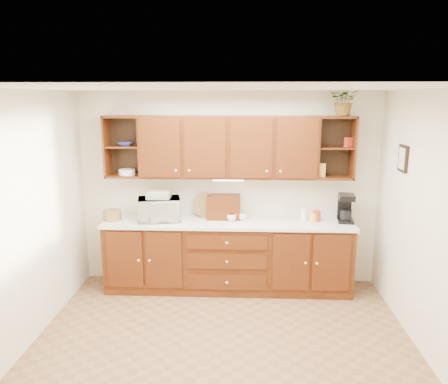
# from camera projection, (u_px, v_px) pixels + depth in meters

# --- Properties ---
(floor) EXTENTS (4.00, 4.00, 0.00)m
(floor) POSITION_uv_depth(u_px,v_px,m) (223.00, 348.00, 4.48)
(floor) COLOR brown
(floor) RESTS_ON ground
(ceiling) EXTENTS (4.00, 4.00, 0.00)m
(ceiling) POSITION_uv_depth(u_px,v_px,m) (222.00, 88.00, 3.92)
(ceiling) COLOR white
(ceiling) RESTS_ON back_wall
(back_wall) EXTENTS (4.00, 0.00, 4.00)m
(back_wall) POSITION_uv_depth(u_px,v_px,m) (229.00, 189.00, 5.91)
(back_wall) COLOR beige
(back_wall) RESTS_ON floor
(left_wall) EXTENTS (0.00, 3.50, 3.50)m
(left_wall) POSITION_uv_depth(u_px,v_px,m) (20.00, 224.00, 4.29)
(left_wall) COLOR beige
(left_wall) RESTS_ON floor
(right_wall) EXTENTS (0.00, 3.50, 3.50)m
(right_wall) POSITION_uv_depth(u_px,v_px,m) (434.00, 230.00, 4.11)
(right_wall) COLOR beige
(right_wall) RESTS_ON floor
(base_cabinets) EXTENTS (3.20, 0.60, 0.90)m
(base_cabinets) POSITION_uv_depth(u_px,v_px,m) (228.00, 256.00, 5.80)
(base_cabinets) COLOR #341105
(base_cabinets) RESTS_ON floor
(countertop) EXTENTS (3.24, 0.64, 0.04)m
(countertop) POSITION_uv_depth(u_px,v_px,m) (228.00, 223.00, 5.69)
(countertop) COLOR silver
(countertop) RESTS_ON base_cabinets
(upper_cabinets) EXTENTS (3.20, 0.33, 0.80)m
(upper_cabinets) POSITION_uv_depth(u_px,v_px,m) (229.00, 147.00, 5.62)
(upper_cabinets) COLOR #341105
(upper_cabinets) RESTS_ON back_wall
(undercabinet_light) EXTENTS (0.40, 0.05, 0.02)m
(undercabinet_light) POSITION_uv_depth(u_px,v_px,m) (228.00, 180.00, 5.66)
(undercabinet_light) COLOR white
(undercabinet_light) RESTS_ON upper_cabinets
(framed_picture) EXTENTS (0.03, 0.24, 0.30)m
(framed_picture) POSITION_uv_depth(u_px,v_px,m) (403.00, 158.00, 4.87)
(framed_picture) COLOR black
(framed_picture) RESTS_ON right_wall
(wicker_basket) EXTENTS (0.26, 0.26, 0.13)m
(wicker_basket) POSITION_uv_depth(u_px,v_px,m) (112.00, 215.00, 5.73)
(wicker_basket) COLOR olive
(wicker_basket) RESTS_ON countertop
(microwave) EXTENTS (0.60, 0.47, 0.30)m
(microwave) POSITION_uv_depth(u_px,v_px,m) (159.00, 209.00, 5.69)
(microwave) COLOR beige
(microwave) RESTS_ON countertop
(towel_stack) EXTENTS (0.30, 0.22, 0.09)m
(towel_stack) POSITION_uv_depth(u_px,v_px,m) (159.00, 195.00, 5.64)
(towel_stack) COLOR #DEC368
(towel_stack) RESTS_ON microwave
(wine_bottle) EXTENTS (0.08, 0.08, 0.28)m
(wine_bottle) POSITION_uv_depth(u_px,v_px,m) (211.00, 209.00, 5.73)
(wine_bottle) COLOR black
(wine_bottle) RESTS_ON countertop
(woven_tray) EXTENTS (0.34, 0.14, 0.33)m
(woven_tray) POSITION_uv_depth(u_px,v_px,m) (205.00, 216.00, 5.88)
(woven_tray) COLOR olive
(woven_tray) RESTS_ON countertop
(bread_box) EXTENTS (0.44, 0.28, 0.31)m
(bread_box) POSITION_uv_depth(u_px,v_px,m) (224.00, 207.00, 5.79)
(bread_box) COLOR #341105
(bread_box) RESTS_ON countertop
(mug_tree) EXTENTS (0.27, 0.28, 0.32)m
(mug_tree) POSITION_uv_depth(u_px,v_px,m) (236.00, 216.00, 5.74)
(mug_tree) COLOR #341105
(mug_tree) RESTS_ON countertop
(canister_red) EXTENTS (0.12, 0.12, 0.14)m
(canister_red) POSITION_uv_depth(u_px,v_px,m) (317.00, 216.00, 5.67)
(canister_red) COLOR #B02C19
(canister_red) RESTS_ON countertop
(canister_white) EXTENTS (0.08, 0.08, 0.16)m
(canister_white) POSITION_uv_depth(u_px,v_px,m) (304.00, 215.00, 5.68)
(canister_white) COLOR white
(canister_white) RESTS_ON countertop
(canister_yellow) EXTENTS (0.10, 0.10, 0.11)m
(canister_yellow) POSITION_uv_depth(u_px,v_px,m) (313.00, 217.00, 5.65)
(canister_yellow) COLOR gold
(canister_yellow) RESTS_ON countertop
(coffee_maker) EXTENTS (0.22, 0.27, 0.36)m
(coffee_maker) POSITION_uv_depth(u_px,v_px,m) (346.00, 208.00, 5.63)
(coffee_maker) COLOR black
(coffee_maker) RESTS_ON countertop
(bowl_stack) EXTENTS (0.20, 0.20, 0.05)m
(bowl_stack) POSITION_uv_depth(u_px,v_px,m) (125.00, 144.00, 5.64)
(bowl_stack) COLOR navy
(bowl_stack) RESTS_ON upper_cabinets
(plate_stack) EXTENTS (0.28, 0.28, 0.07)m
(plate_stack) POSITION_uv_depth(u_px,v_px,m) (127.00, 172.00, 5.74)
(plate_stack) COLOR white
(plate_stack) RESTS_ON upper_cabinets
(pantry_box_yellow) EXTENTS (0.11, 0.09, 0.17)m
(pantry_box_yellow) POSITION_uv_depth(u_px,v_px,m) (322.00, 170.00, 5.59)
(pantry_box_yellow) COLOR gold
(pantry_box_yellow) RESTS_ON upper_cabinets
(pantry_box_red) EXTENTS (0.10, 0.10, 0.12)m
(pantry_box_red) POSITION_uv_depth(u_px,v_px,m) (348.00, 142.00, 5.51)
(pantry_box_red) COLOR #B02C19
(pantry_box_red) RESTS_ON upper_cabinets
(potted_plant) EXTENTS (0.43, 0.40, 0.38)m
(potted_plant) POSITION_uv_depth(u_px,v_px,m) (345.00, 100.00, 5.37)
(potted_plant) COLOR #999999
(potted_plant) RESTS_ON upper_cabinets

